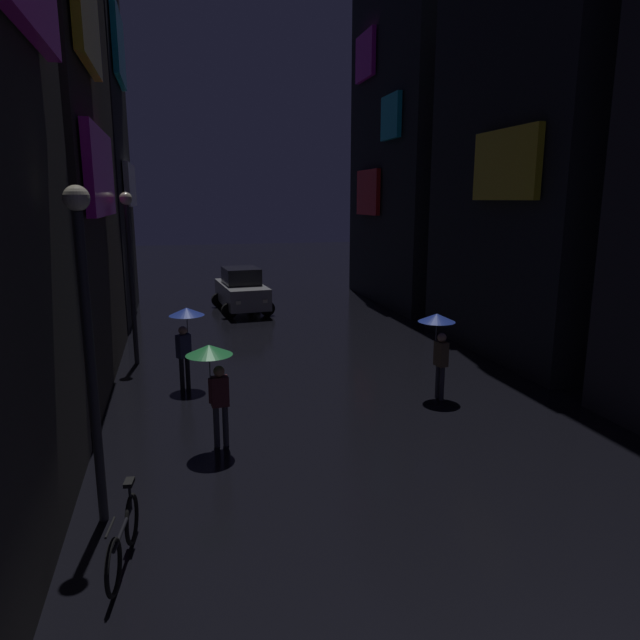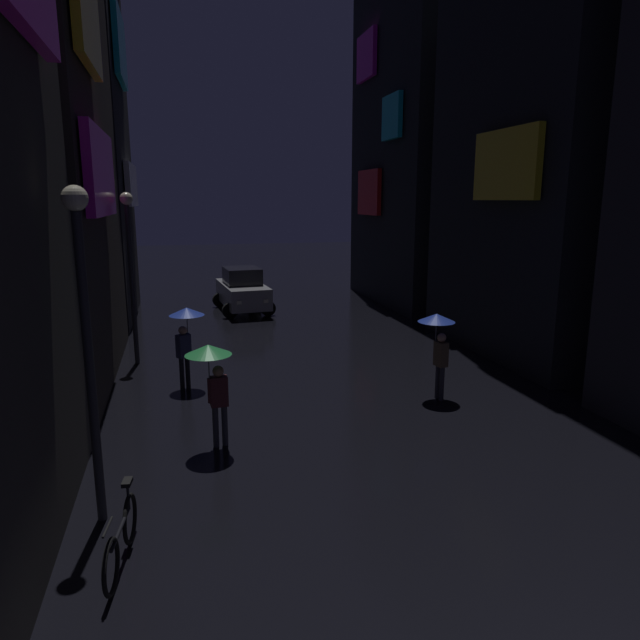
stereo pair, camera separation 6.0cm
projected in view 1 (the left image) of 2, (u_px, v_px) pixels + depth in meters
The scene contains 11 objects.
building_left_mid at pixel (15, 139), 14.31m from camera, with size 4.25×8.49×12.61m.
building_left_far at pixel (57, 4), 21.06m from camera, with size 4.25×7.13×23.80m.
building_right_mid at pixel (553, 48), 16.95m from camera, with size 4.25×7.66×18.45m.
building_right_far at pixel (420, 140), 26.26m from camera, with size 4.25×8.55×14.98m.
pedestrian_foreground_right_blue at pixel (186, 325), 14.60m from camera, with size 0.90×0.90×2.12m.
pedestrian_midstreet_centre_blue at pixel (438, 332), 13.85m from camera, with size 0.90×0.90×2.12m.
pedestrian_far_right_green at pixel (213, 367), 10.98m from camera, with size 0.90×0.90×2.12m.
bicycle_parked_at_storefront at pixel (123, 539), 7.62m from camera, with size 0.30×1.81×0.96m.
car_distant at pixel (242, 290), 24.88m from camera, with size 2.48×4.26×1.92m.
streetlamp_left_near at pixel (87, 318), 8.13m from camera, with size 0.36×0.36×5.03m.
streetlamp_left_far at pixel (130, 257), 16.48m from camera, with size 0.36×0.36×5.03m.
Camera 1 is at (-3.74, -3.15, 4.84)m, focal length 32.00 mm.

